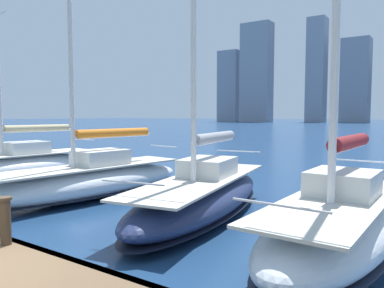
% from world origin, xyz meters
% --- Properties ---
extents(sailboat_maroon, '(2.57, 7.13, 10.14)m').
position_xyz_m(sailboat_maroon, '(-4.41, -5.71, 0.72)').
color(sailboat_maroon, silver).
rests_on(sailboat_maroon, ground).
extents(sailboat_grey, '(3.70, 8.52, 9.91)m').
position_xyz_m(sailboat_grey, '(-0.28, -6.75, 0.67)').
color(sailboat_grey, navy).
rests_on(sailboat_grey, ground).
extents(sailboat_orange, '(3.32, 8.70, 13.09)m').
position_xyz_m(sailboat_orange, '(4.41, -6.50, 0.73)').
color(sailboat_orange, silver).
rests_on(sailboat_orange, ground).
extents(sailboat_tan, '(3.04, 8.50, 11.47)m').
position_xyz_m(sailboat_tan, '(10.00, -7.04, 0.73)').
color(sailboat_tan, white).
rests_on(sailboat_tan, ground).
extents(mooring_post, '(0.26, 0.26, 0.91)m').
position_xyz_m(mooring_post, '(0.55, -1.10, 1.07)').
color(mooring_post, '#423323').
rests_on(mooring_post, dock_pier).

